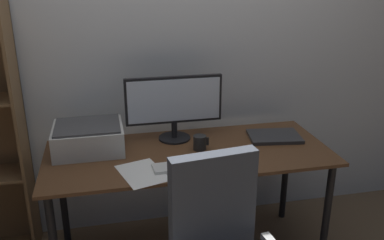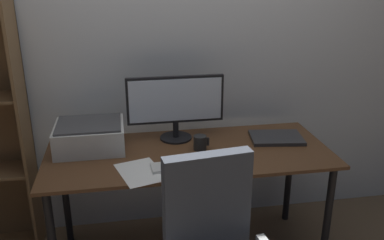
{
  "view_description": "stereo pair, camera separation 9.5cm",
  "coord_description": "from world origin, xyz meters",
  "px_view_note": "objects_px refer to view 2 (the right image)",
  "views": [
    {
      "loc": [
        -0.47,
        -2.19,
        1.76
      ],
      "look_at": [
        0.02,
        -0.01,
        0.94
      ],
      "focal_mm": 38.93,
      "sensor_mm": 36.0,
      "label": 1
    },
    {
      "loc": [
        -0.37,
        -2.2,
        1.76
      ],
      "look_at": [
        0.02,
        -0.01,
        0.94
      ],
      "focal_mm": 38.93,
      "sensor_mm": 36.0,
      "label": 2
    }
  ],
  "objects_px": {
    "desk": "(189,164)",
    "monitor": "(175,103)",
    "keyboard": "(178,166)",
    "laptop": "(276,138)",
    "mouse": "(217,160)",
    "coffee_mug": "(200,143)",
    "printer": "(90,136)"
  },
  "relations": [
    {
      "from": "desk",
      "to": "laptop",
      "type": "height_order",
      "value": "laptop"
    },
    {
      "from": "monitor",
      "to": "laptop",
      "type": "height_order",
      "value": "monitor"
    },
    {
      "from": "coffee_mug",
      "to": "monitor",
      "type": "bearing_deg",
      "value": 122.09
    },
    {
      "from": "printer",
      "to": "laptop",
      "type": "bearing_deg",
      "value": -3.27
    },
    {
      "from": "monitor",
      "to": "mouse",
      "type": "bearing_deg",
      "value": -64.96
    },
    {
      "from": "mouse",
      "to": "coffee_mug",
      "type": "xyz_separation_m",
      "value": [
        -0.06,
        0.19,
        0.03
      ]
    },
    {
      "from": "keyboard",
      "to": "mouse",
      "type": "relative_size",
      "value": 3.02
    },
    {
      "from": "keyboard",
      "to": "mouse",
      "type": "height_order",
      "value": "mouse"
    },
    {
      "from": "monitor",
      "to": "mouse",
      "type": "height_order",
      "value": "monitor"
    },
    {
      "from": "desk",
      "to": "monitor",
      "type": "bearing_deg",
      "value": 103.27
    },
    {
      "from": "desk",
      "to": "monitor",
      "type": "xyz_separation_m",
      "value": [
        -0.05,
        0.21,
        0.32
      ]
    },
    {
      "from": "monitor",
      "to": "coffee_mug",
      "type": "bearing_deg",
      "value": -57.91
    },
    {
      "from": "monitor",
      "to": "keyboard",
      "type": "relative_size",
      "value": 2.06
    },
    {
      "from": "keyboard",
      "to": "mouse",
      "type": "xyz_separation_m",
      "value": [
        0.22,
        0.02,
        0.01
      ]
    },
    {
      "from": "mouse",
      "to": "laptop",
      "type": "xyz_separation_m",
      "value": [
        0.44,
        0.26,
        -0.01
      ]
    },
    {
      "from": "desk",
      "to": "coffee_mug",
      "type": "height_order",
      "value": "coffee_mug"
    },
    {
      "from": "mouse",
      "to": "printer",
      "type": "relative_size",
      "value": 0.24
    },
    {
      "from": "monitor",
      "to": "printer",
      "type": "xyz_separation_m",
      "value": [
        -0.52,
        -0.06,
        -0.16
      ]
    },
    {
      "from": "monitor",
      "to": "keyboard",
      "type": "height_order",
      "value": "monitor"
    },
    {
      "from": "mouse",
      "to": "laptop",
      "type": "height_order",
      "value": "mouse"
    },
    {
      "from": "desk",
      "to": "monitor",
      "type": "distance_m",
      "value": 0.38
    },
    {
      "from": "mouse",
      "to": "printer",
      "type": "height_order",
      "value": "printer"
    },
    {
      "from": "desk",
      "to": "laptop",
      "type": "relative_size",
      "value": 5.21
    },
    {
      "from": "monitor",
      "to": "desk",
      "type": "bearing_deg",
      "value": -76.73
    },
    {
      "from": "desk",
      "to": "printer",
      "type": "height_order",
      "value": "printer"
    },
    {
      "from": "keyboard",
      "to": "printer",
      "type": "height_order",
      "value": "printer"
    },
    {
      "from": "keyboard",
      "to": "printer",
      "type": "relative_size",
      "value": 0.72
    },
    {
      "from": "keyboard",
      "to": "laptop",
      "type": "bearing_deg",
      "value": 20.53
    },
    {
      "from": "keyboard",
      "to": "laptop",
      "type": "height_order",
      "value": "laptop"
    },
    {
      "from": "mouse",
      "to": "laptop",
      "type": "bearing_deg",
      "value": 13.94
    },
    {
      "from": "keyboard",
      "to": "coffee_mug",
      "type": "distance_m",
      "value": 0.27
    },
    {
      "from": "desk",
      "to": "printer",
      "type": "distance_m",
      "value": 0.61
    }
  ]
}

